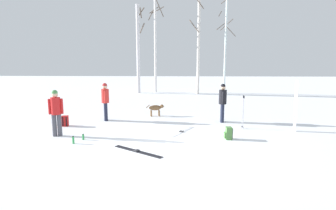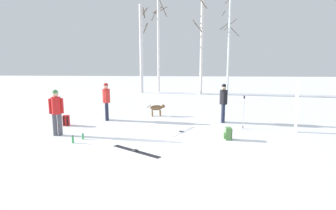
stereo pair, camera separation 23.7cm
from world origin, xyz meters
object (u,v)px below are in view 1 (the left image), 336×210
at_px(ski_poles_0, 243,111).
at_px(birch_tree_2, 199,41).
at_px(backpack_1, 228,133).
at_px(water_bottle_1, 73,140).
at_px(backpack_0, 65,121).
at_px(dog, 156,108).
at_px(person_2, 105,99).
at_px(birch_tree_3, 226,42).
at_px(ski_pair_lying_1, 182,132).
at_px(water_bottle_0, 83,137).
at_px(person_1, 56,110).
at_px(ski_pair_lying_0, 138,151).
at_px(person_0, 223,100).
at_px(ski_pair_planted_0, 296,106).
at_px(birch_tree_1, 155,42).
at_px(birch_tree_0, 138,48).

height_order(ski_poles_0, birch_tree_2, birch_tree_2).
xyz_separation_m(backpack_1, water_bottle_1, (-5.33, -0.67, -0.09)).
xyz_separation_m(ski_poles_0, backpack_0, (-7.36, 0.21, -0.51)).
xyz_separation_m(ski_poles_0, backpack_1, (-0.84, -1.51, -0.51)).
bearing_deg(dog, ski_poles_0, -32.16).
bearing_deg(person_2, birch_tree_3, 54.45).
bearing_deg(ski_pair_lying_1, water_bottle_0, -161.88).
height_order(person_2, water_bottle_1, person_2).
distance_m(person_1, ski_poles_0, 7.20).
xyz_separation_m(backpack_0, water_bottle_1, (1.19, -2.38, -0.09)).
relative_size(ski_pair_lying_0, water_bottle_0, 7.71).
xyz_separation_m(person_0, ski_pair_lying_0, (-3.24, -4.04, -0.97)).
bearing_deg(ski_pair_planted_0, dog, 154.64).
xyz_separation_m(person_2, backpack_1, (5.06, -2.80, -0.77)).
distance_m(ski_pair_lying_1, backpack_0, 4.96).
height_order(person_0, person_1, same).
relative_size(person_0, ski_poles_0, 1.27).
bearing_deg(birch_tree_1, birch_tree_3, -2.97).
height_order(ski_pair_planted_0, ski_pair_lying_0, ski_pair_planted_0).
distance_m(water_bottle_0, birch_tree_0, 13.01).
xyz_separation_m(water_bottle_0, water_bottle_1, (-0.19, -0.45, 0.03)).
distance_m(ski_pair_lying_1, birch_tree_1, 12.63).
distance_m(backpack_1, birch_tree_0, 13.63).
relative_size(person_2, birch_tree_2, 0.21).
bearing_deg(water_bottle_0, birch_tree_3, 61.12).
height_order(dog, water_bottle_0, dog).
height_order(dog, birch_tree_3, birch_tree_3).
distance_m(backpack_0, water_bottle_1, 2.67).
height_order(birch_tree_1, birch_tree_2, birch_tree_2).
bearing_deg(backpack_0, birch_tree_2, 58.28).
distance_m(ski_poles_0, birch_tree_2, 10.95).
distance_m(backpack_1, birch_tree_3, 13.19).
xyz_separation_m(person_2, dog, (2.22, 1.02, -0.59)).
bearing_deg(ski_pair_planted_0, backpack_1, -157.25).
bearing_deg(ski_pair_planted_0, person_1, -174.15).
bearing_deg(ski_pair_planted_0, water_bottle_1, -167.29).
height_order(person_2, ski_poles_0, person_2).
bearing_deg(birch_tree_3, birch_tree_2, -163.92).
relative_size(person_1, birch_tree_0, 0.26).
xyz_separation_m(dog, birch_tree_1, (-0.65, 8.99, 3.51)).
height_order(person_1, ski_pair_lying_1, person_1).
xyz_separation_m(birch_tree_2, birch_tree_3, (2.10, 0.61, -0.05)).
bearing_deg(backpack_0, ski_poles_0, -1.64).
xyz_separation_m(ski_pair_planted_0, water_bottle_1, (-8.10, -1.83, -0.87)).
height_order(ski_pair_lying_1, water_bottle_0, water_bottle_0).
relative_size(person_0, backpack_0, 3.90).
xyz_separation_m(ski_pair_lying_1, backpack_0, (-4.89, 0.78, 0.20)).
bearing_deg(person_0, ski_pair_planted_0, -29.74).
xyz_separation_m(person_1, birch_tree_3, (8.13, 12.29, 2.91)).
height_order(ski_pair_lying_0, birch_tree_1, birch_tree_1).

